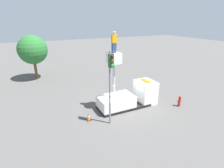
{
  "coord_description": "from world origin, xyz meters",
  "views": [
    {
      "loc": [
        -7.67,
        -13.15,
        8.08
      ],
      "look_at": [
        -1.75,
        -0.99,
        3.0
      ],
      "focal_mm": 28.0,
      "sensor_mm": 36.0,
      "label": 1
    }
  ],
  "objects": [
    {
      "name": "traffic_light_pole",
      "position": [
        -2.41,
        -2.12,
        4.19
      ],
      "size": [
        0.34,
        0.57,
        5.95
      ],
      "color": "gray",
      "rests_on": "ground"
    },
    {
      "name": "ground_plane",
      "position": [
        0.0,
        0.0,
        0.0
      ],
      "size": [
        120.0,
        120.0,
        0.0
      ],
      "primitive_type": "plane",
      "color": "#565451"
    },
    {
      "name": "bucket_truck",
      "position": [
        0.55,
        0.0,
        0.99
      ],
      "size": [
        5.85,
        2.15,
        5.36
      ],
      "color": "black",
      "rests_on": "ground"
    },
    {
      "name": "tree_left_bg",
      "position": [
        -6.95,
        12.76,
        4.14
      ],
      "size": [
        3.89,
        3.89,
        6.1
      ],
      "color": "brown",
      "rests_on": "ground"
    },
    {
      "name": "fire_hydrant",
      "position": [
        4.95,
        -2.25,
        0.54
      ],
      "size": [
        0.49,
        0.25,
        1.09
      ],
      "color": "#B2231E",
      "rests_on": "ground"
    },
    {
      "name": "worker",
      "position": [
        -1.08,
        0.0,
        6.24
      ],
      "size": [
        0.4,
        0.26,
        1.75
      ],
      "color": "navy",
      "rests_on": "bucket_truck"
    },
    {
      "name": "traffic_cone_rear",
      "position": [
        -3.85,
        -0.77,
        0.31
      ],
      "size": [
        0.39,
        0.39,
        0.65
      ],
      "color": "black",
      "rests_on": "ground"
    }
  ]
}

